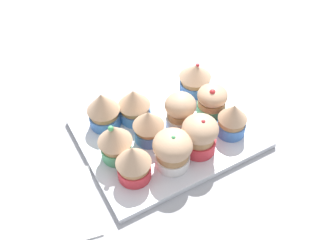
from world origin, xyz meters
The scene contains 14 objects.
ground_plane centered at (0.00, 0.00, -1.50)cm, with size 180.00×180.00×3.00cm, color #9E9EA3.
baking_tray centered at (0.00, 0.00, 0.60)cm, with size 31.77×24.99×1.20cm.
cupcake_0 centered at (-9.98, -6.08, 5.07)cm, with size 5.99×5.99×7.54cm.
cupcake_1 centered at (-3.06, -6.97, 4.98)cm, with size 6.83×6.83×7.50cm.
cupcake_2 centered at (2.65, -6.53, 5.14)cm, with size 6.44×6.44×7.87cm.
cupcake_3 centered at (10.07, -6.05, 4.73)cm, with size 5.36×5.36×7.05cm.
cupcake_4 centered at (-10.81, -0.70, 5.36)cm, with size 6.05×6.05×8.17cm.
cupcake_5 centered at (-3.99, 0.00, 4.90)cm, with size 5.78×5.78×7.05cm.
cupcake_6 centered at (2.59, 0.36, 5.21)cm, with size 5.81×5.81×7.73cm.
cupcake_7 centered at (9.67, -0.18, 4.48)cm, with size 5.82×5.82×6.79cm.
cupcake_8 centered at (-9.51, 7.51, 5.15)cm, with size 6.16×6.16×7.67cm.
cupcake_9 centered at (-3.82, 6.21, 4.72)cm, with size 6.18×6.18×6.98cm.
cupcake_10 centered at (10.42, 7.19, 4.58)cm, with size 6.53×6.53×6.79cm.
napkin centered at (-25.01, -4.53, 0.30)cm, with size 15.67×13.80×0.60cm, color white.
Camera 1 is at (-23.61, -41.55, 55.72)cm, focal length 40.96 mm.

